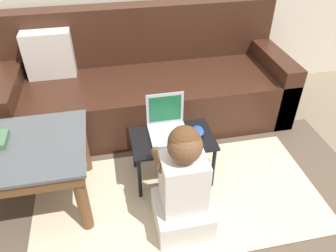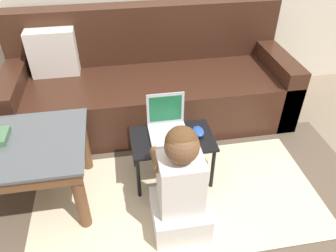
% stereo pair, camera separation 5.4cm
% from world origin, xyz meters
% --- Properties ---
extents(ground_plane, '(16.00, 16.00, 0.00)m').
position_xyz_m(ground_plane, '(0.00, 0.00, 0.00)').
color(ground_plane, '#7F705B').
extents(area_rug, '(2.53, 1.26, 0.01)m').
position_xyz_m(area_rug, '(0.04, 0.01, 0.00)').
color(area_rug, brown).
rests_on(area_rug, ground_plane).
extents(couch, '(2.24, 0.82, 0.87)m').
position_xyz_m(couch, '(-0.01, 1.00, 0.29)').
color(couch, '#381E14').
rests_on(couch, ground_plane).
extents(coffee_table, '(0.83, 0.60, 0.47)m').
position_xyz_m(coffee_table, '(-0.90, 0.16, 0.39)').
color(coffee_table, '#4C5156').
rests_on(coffee_table, ground_plane).
extents(laptop_desk, '(0.53, 0.33, 0.35)m').
position_xyz_m(laptop_desk, '(0.04, 0.22, 0.30)').
color(laptop_desk, black).
rests_on(laptop_desk, ground_plane).
extents(laptop, '(0.24, 0.24, 0.25)m').
position_xyz_m(laptop, '(0.02, 0.27, 0.39)').
color(laptop, '#B7BCC6').
rests_on(laptop, laptop_desk).
extents(computer_mouse, '(0.07, 0.11, 0.04)m').
position_xyz_m(computer_mouse, '(0.21, 0.23, 0.37)').
color(computer_mouse, '#234CB2').
rests_on(computer_mouse, laptop_desk).
extents(person_seated, '(0.32, 0.39, 0.72)m').
position_xyz_m(person_seated, '(0.01, -0.18, 0.32)').
color(person_seated, silver).
rests_on(person_seated, ground_plane).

